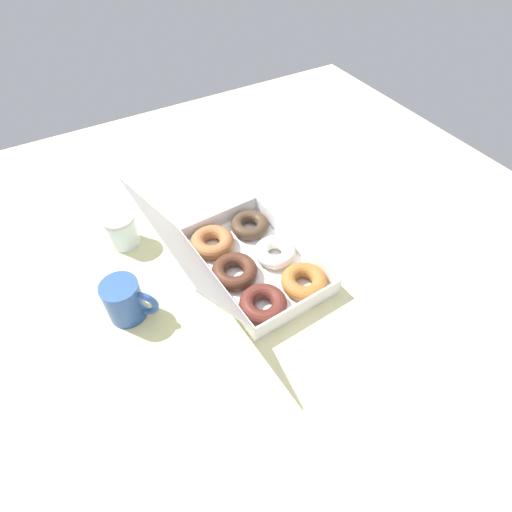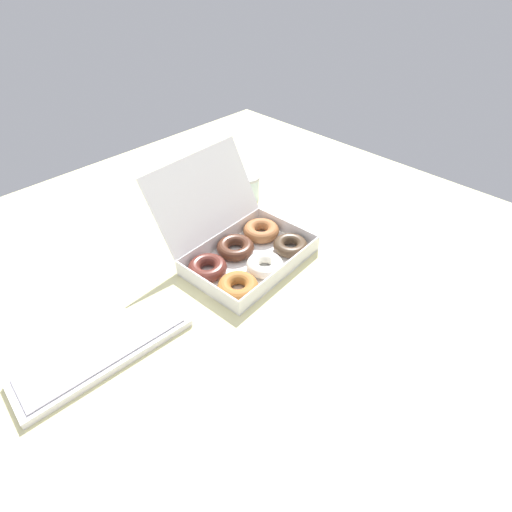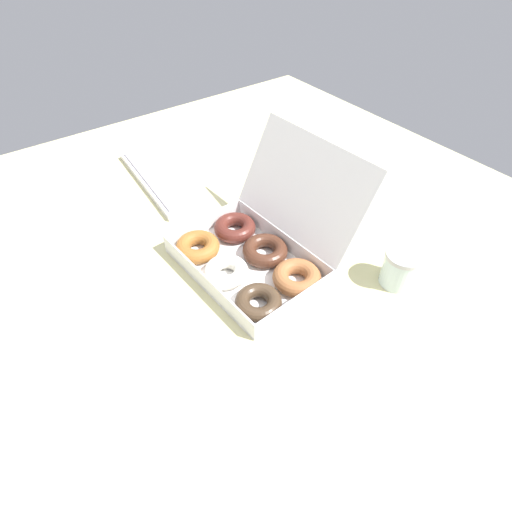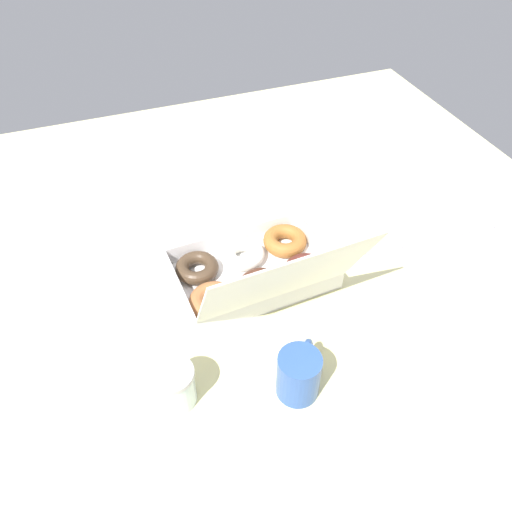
{
  "view_description": "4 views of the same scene",
  "coord_description": "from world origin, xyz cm",
  "px_view_note": "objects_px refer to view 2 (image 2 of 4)",
  "views": [
    {
      "loc": [
        -53.23,
        32.13,
        75.42
      ],
      "look_at": [
        1.33,
        0.71,
        5.73
      ],
      "focal_mm": 28.0,
      "sensor_mm": 36.0,
      "label": 1
    },
    {
      "loc": [
        -59.19,
        -62.93,
        75.5
      ],
      "look_at": [
        3.23,
        -1.84,
        2.96
      ],
      "focal_mm": 28.0,
      "sensor_mm": 36.0,
      "label": 2
    },
    {
      "loc": [
        58.71,
        -38.05,
        68.76
      ],
      "look_at": [
        3.07,
        2.78,
        2.58
      ],
      "focal_mm": 28.0,
      "sensor_mm": 36.0,
      "label": 3
    },
    {
      "loc": [
        30.22,
        77.14,
        85.49
      ],
      "look_at": [
        1.55,
        -0.29,
        5.95
      ],
      "focal_mm": 35.0,
      "sensor_mm": 36.0,
      "label": 4
    }
  ],
  "objects_px": {
    "glass_jar": "(248,187)",
    "keyboard": "(104,351)",
    "coffee_mug": "(187,204)",
    "donut_box": "(245,250)"
  },
  "relations": [
    {
      "from": "glass_jar",
      "to": "donut_box",
      "type": "bearing_deg",
      "value": -136.55
    },
    {
      "from": "keyboard",
      "to": "coffee_mug",
      "type": "height_order",
      "value": "coffee_mug"
    },
    {
      "from": "donut_box",
      "to": "glass_jar",
      "type": "distance_m",
      "value": 0.34
    },
    {
      "from": "glass_jar",
      "to": "keyboard",
      "type": "bearing_deg",
      "value": -160.8
    },
    {
      "from": "keyboard",
      "to": "coffee_mug",
      "type": "distance_m",
      "value": 0.57
    },
    {
      "from": "donut_box",
      "to": "coffee_mug",
      "type": "relative_size",
      "value": 3.62
    },
    {
      "from": "donut_box",
      "to": "coffee_mug",
      "type": "height_order",
      "value": "donut_box"
    },
    {
      "from": "donut_box",
      "to": "keyboard",
      "type": "distance_m",
      "value": 0.46
    },
    {
      "from": "coffee_mug",
      "to": "glass_jar",
      "type": "distance_m",
      "value": 0.23
    },
    {
      "from": "coffee_mug",
      "to": "glass_jar",
      "type": "xyz_separation_m",
      "value": [
        0.23,
        -0.06,
        -0.01
      ]
    }
  ]
}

